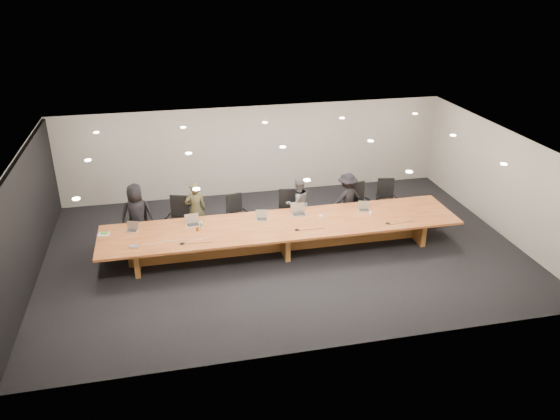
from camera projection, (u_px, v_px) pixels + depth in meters
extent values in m
plane|color=black|center=(283.00, 250.00, 14.00)|extent=(12.00, 12.00, 0.00)
cube|color=beige|center=(254.00, 150.00, 16.98)|extent=(12.00, 0.02, 2.80)
cube|color=black|center=(25.00, 224.00, 12.27)|extent=(0.08, 7.84, 2.74)
cube|color=brown|center=(283.00, 225.00, 13.70)|extent=(9.00, 1.80, 0.06)
cube|color=brown|center=(283.00, 238.00, 13.86)|extent=(7.65, 0.15, 0.69)
cube|color=brown|center=(137.00, 253.00, 13.15)|extent=(0.12, 1.26, 0.69)
cube|color=brown|center=(283.00, 238.00, 13.86)|extent=(0.12, 1.26, 0.69)
cube|color=brown|center=(414.00, 225.00, 14.57)|extent=(0.12, 1.26, 0.69)
imported|color=black|center=(137.00, 214.00, 14.04)|extent=(0.85, 0.59, 1.64)
imported|color=#3B3820|center=(196.00, 210.00, 14.41)|extent=(0.59, 0.41, 1.54)
imported|color=#555557|center=(298.00, 203.00, 14.93)|extent=(0.82, 0.71, 1.46)
imported|color=black|center=(347.00, 199.00, 15.17)|extent=(1.08, 0.80, 1.49)
cylinder|color=silver|center=(202.00, 225.00, 13.42)|extent=(0.06, 0.06, 0.20)
cylinder|color=brown|center=(197.00, 229.00, 13.33)|extent=(0.09, 0.09, 0.09)
cone|color=white|center=(321.00, 217.00, 13.94)|extent=(0.11, 0.11, 0.10)
cone|color=white|center=(370.00, 213.00, 14.17)|extent=(0.09, 0.09, 0.09)
cube|color=silver|center=(104.00, 234.00, 13.16)|extent=(0.29, 0.25, 0.02)
cube|color=#53AC2D|center=(104.00, 233.00, 13.17)|extent=(0.19, 0.13, 0.03)
cube|color=#B4B4B9|center=(134.00, 246.00, 12.57)|extent=(0.23, 0.20, 0.03)
cone|color=black|center=(182.00, 243.00, 12.71)|extent=(0.16, 0.16, 0.03)
cone|color=black|center=(297.00, 229.00, 13.38)|extent=(0.16, 0.16, 0.03)
cone|color=black|center=(388.00, 223.00, 13.70)|extent=(0.16, 0.16, 0.03)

